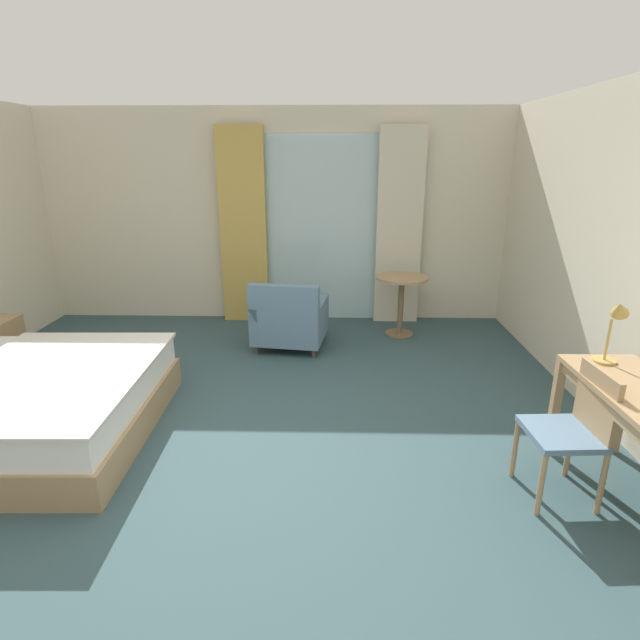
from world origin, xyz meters
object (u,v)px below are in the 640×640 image
at_px(desk_chair, 574,426).
at_px(round_cafe_table, 401,292).
at_px(armchair_by_window, 290,321).
at_px(bed, 0,402).
at_px(desk_lamp, 616,320).

bearing_deg(desk_chair, round_cafe_table, 102.75).
distance_m(armchair_by_window, round_cafe_table, 1.42).
height_order(bed, armchair_by_window, bed).
xyz_separation_m(bed, desk_lamp, (4.57, -0.13, 0.76)).
height_order(bed, desk_chair, bed).
bearing_deg(armchair_by_window, desk_lamp, -40.54).
xyz_separation_m(desk_lamp, armchair_by_window, (-2.45, 2.10, -0.72)).
relative_size(bed, desk_lamp, 5.25).
distance_m(bed, armchair_by_window, 2.89).
xyz_separation_m(armchair_by_window, round_cafe_table, (1.32, 0.46, 0.22)).
bearing_deg(bed, armchair_by_window, 42.77).
bearing_deg(desk_lamp, armchair_by_window, 139.46).
bearing_deg(desk_lamp, round_cafe_table, 113.77).
bearing_deg(desk_lamp, desk_chair, -130.27).
bearing_deg(round_cafe_table, desk_chair, -77.25).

